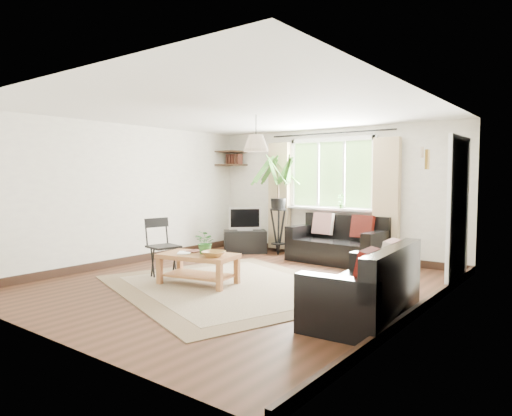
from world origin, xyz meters
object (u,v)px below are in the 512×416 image
Objects in this scene: sofa_right at (363,284)px; folding_chair at (164,248)px; coffee_table at (198,269)px; tv_stand at (245,241)px; palm_stand at (278,205)px; sofa_back at (337,240)px.

sofa_right is 1.84× the size of folding_chair.
coffee_table is 2.75m from tv_stand.
palm_stand is (-2.95, 2.73, 0.58)m from sofa_right.
sofa_back is 1.57× the size of coffee_table.
folding_chair is (-1.59, -2.57, 0.04)m from sofa_back.
sofa_back is 3.02m from folding_chair.
sofa_back is at bearing -152.49° from sofa_right.
sofa_back is 3.16m from sofa_right.
coffee_table is (-0.79, -2.65, -0.18)m from sofa_back.
palm_stand reaches higher than folding_chair.
sofa_right is 1.51× the size of coffee_table.
sofa_right is 4.42m from tv_stand.
coffee_table is at bearing -103.35° from sofa_back.
sofa_right is 3.27m from folding_chair.
sofa_back reaches higher than coffee_table.
coffee_table is (-2.46, 0.04, -0.16)m from sofa_right.
palm_stand is (-1.28, 0.04, 0.57)m from sofa_back.
sofa_back is 1.40m from palm_stand.
palm_stand reaches higher than tv_stand.
sofa_back is 2.04× the size of tv_stand.
sofa_back is 1.92× the size of folding_chair.
sofa_back reaches higher than tv_stand.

